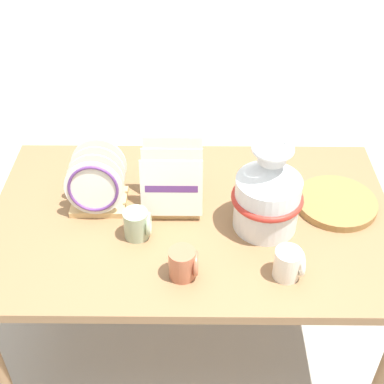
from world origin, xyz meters
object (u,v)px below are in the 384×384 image
Objects in this scene: wicker_charger_stack at (336,203)px; ceramic_vase at (268,193)px; mug_terracotta_glaze at (184,264)px; mug_cream_glaze at (289,264)px; dish_rack_square_plates at (172,187)px; mug_sage_glaze at (138,224)px; dish_rack_round_plates at (97,187)px.

ceramic_vase is at bearing -159.08° from wicker_charger_stack.
mug_terracotta_glaze is at bearing -139.51° from ceramic_vase.
mug_cream_glaze is (-0.22, -0.33, 0.04)m from wicker_charger_stack.
mug_sage_glaze is at bearing -124.72° from dish_rack_square_plates.
ceramic_vase is at bearing -17.65° from dish_rack_square_plates.
mug_cream_glaze is at bearing -19.92° from mug_sage_glaze.
ceramic_vase is 1.47× the size of dish_rack_round_plates.
wicker_charger_stack is 2.79× the size of mug_terracotta_glaze.
dish_rack_square_plates is at bearing 137.92° from mug_cream_glaze.
ceramic_vase is 0.37m from mug_terracotta_glaze.
mug_terracotta_glaze is at bearing -82.15° from dish_rack_square_plates.
dish_rack_square_plates is 0.59m from wicker_charger_stack.
mug_terracotta_glaze is (0.16, -0.17, 0.00)m from mug_sage_glaze.
mug_terracotta_glaze is at bearing -46.51° from dish_rack_round_plates.
ceramic_vase is 1.14× the size of wicker_charger_stack.
dish_rack_round_plates is 0.85m from wicker_charger_stack.
dish_rack_square_plates reaches higher than mug_sage_glaze.
wicker_charger_stack is at bearing 20.92° from ceramic_vase.
mug_sage_glaze and mug_cream_glaze have the same top height.
ceramic_vase is 0.31m from wicker_charger_stack.
ceramic_vase is at bearing 102.08° from mug_cream_glaze.
mug_sage_glaze is (0.15, -0.15, -0.04)m from dish_rack_round_plates.
dish_rack_square_plates is 0.34m from mug_terracotta_glaze.
wicker_charger_stack is at bearing 0.56° from dish_rack_round_plates.
dish_rack_square_plates is 2.27× the size of mug_cream_glaze.
mug_cream_glaze reaches higher than wicker_charger_stack.
dish_rack_round_plates is 2.17× the size of mug_terracotta_glaze.
mug_terracotta_glaze is at bearing -48.26° from mug_sage_glaze.
mug_sage_glaze is 0.23m from mug_terracotta_glaze.
ceramic_vase is 0.34m from dish_rack_square_plates.
mug_terracotta_glaze is 0.32m from mug_cream_glaze.
wicker_charger_stack is at bearing 12.93° from mug_sage_glaze.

